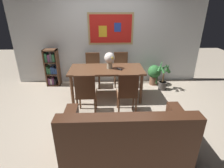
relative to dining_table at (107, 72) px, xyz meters
name	(u,v)px	position (x,y,z in m)	size (l,w,h in m)	color
ground_plane	(110,109)	(0.06, -0.56, -0.65)	(12.00, 12.00, 0.00)	tan
wall_back_with_painting	(108,36)	(0.06, 1.10, 0.66)	(5.20, 0.14, 2.60)	silver
dining_table	(107,72)	(0.00, 0.00, 0.00)	(1.69, 0.81, 0.74)	brown
dining_chair_far_left	(93,67)	(-0.37, 0.75, -0.11)	(0.40, 0.41, 0.91)	brown
dining_chair_near_left	(86,92)	(-0.41, -0.77, -0.11)	(0.40, 0.41, 0.91)	brown
dining_chair_far_right	(121,66)	(0.40, 0.78, -0.11)	(0.40, 0.41, 0.91)	brown
dining_chair_near_right	(127,91)	(0.40, -0.76, -0.11)	(0.40, 0.41, 0.91)	brown
leather_couch	(125,137)	(0.25, -1.83, -0.33)	(1.80, 0.84, 0.84)	#472819
bookshelf	(52,68)	(-1.49, 0.82, -0.14)	(0.36, 0.28, 1.01)	brown
potted_ivy	(154,73)	(1.34, 0.74, -0.32)	(0.36, 0.36, 0.57)	brown
potted_palm	(163,77)	(1.49, 0.39, -0.29)	(0.36, 0.37, 0.79)	#4C4742
flower_vase	(110,59)	(0.07, 0.01, 0.32)	(0.24, 0.24, 0.37)	tan
tv_remote	(119,69)	(0.29, -0.08, 0.11)	(0.13, 0.15, 0.02)	black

